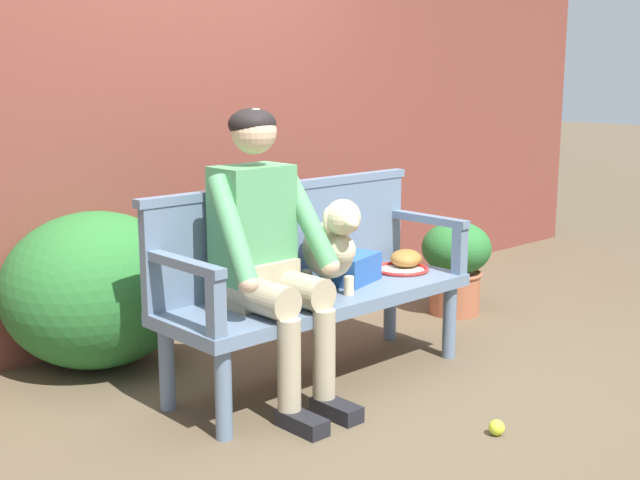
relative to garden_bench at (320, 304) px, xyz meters
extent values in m
plane|color=brown|center=(0.00, 0.00, -0.39)|extent=(40.00, 40.00, 0.00)
cube|color=brown|center=(0.00, 1.32, 0.72)|extent=(8.00, 0.30, 2.23)
ellipsoid|color=#286B2D|center=(-0.66, 0.95, 0.01)|extent=(0.95, 0.93, 0.79)
cube|color=slate|center=(0.00, 0.00, 0.03)|extent=(1.61, 0.54, 0.06)
cylinder|color=slate|center=(-0.73, -0.21, -0.19)|extent=(0.07, 0.07, 0.39)
cylinder|color=slate|center=(0.73, -0.21, -0.19)|extent=(0.07, 0.07, 0.39)
cylinder|color=slate|center=(-0.73, 0.21, -0.19)|extent=(0.07, 0.07, 0.39)
cylinder|color=slate|center=(0.73, 0.21, -0.19)|extent=(0.07, 0.07, 0.39)
cube|color=slate|center=(0.00, 0.24, 0.29)|extent=(1.61, 0.05, 0.46)
cube|color=slate|center=(0.00, 0.24, 0.54)|extent=(1.65, 0.06, 0.04)
cube|color=slate|center=(-0.77, -0.23, 0.18)|extent=(0.06, 0.06, 0.24)
cube|color=slate|center=(-0.77, 0.00, 0.32)|extent=(0.06, 0.54, 0.04)
cube|color=slate|center=(0.77, -0.23, 0.18)|extent=(0.06, 0.06, 0.24)
cube|color=slate|center=(0.77, 0.00, 0.32)|extent=(0.06, 0.54, 0.04)
cube|color=black|center=(-0.45, -0.37, -0.35)|extent=(0.10, 0.24, 0.07)
cylinder|color=tan|center=(-0.45, -0.29, -0.12)|extent=(0.10, 0.10, 0.40)
cylinder|color=tan|center=(-0.45, -0.12, 0.14)|extent=(0.15, 0.34, 0.15)
cube|color=black|center=(-0.25, -0.37, -0.35)|extent=(0.10, 0.24, 0.07)
cylinder|color=tan|center=(-0.25, -0.29, -0.12)|extent=(0.10, 0.10, 0.40)
cylinder|color=tan|center=(-0.25, -0.12, 0.14)|extent=(0.15, 0.34, 0.15)
cube|color=tan|center=(-0.35, 0.05, 0.16)|extent=(0.32, 0.24, 0.20)
cube|color=#519960|center=(-0.35, 0.07, 0.42)|extent=(0.34, 0.22, 0.52)
cylinder|color=#519960|center=(-0.56, -0.06, 0.44)|extent=(0.14, 0.35, 0.45)
sphere|color=#DBB28E|center=(-0.58, -0.19, 0.24)|extent=(0.09, 0.09, 0.09)
cylinder|color=#519960|center=(-0.14, -0.06, 0.44)|extent=(0.14, 0.35, 0.45)
sphere|color=#DBB28E|center=(-0.12, -0.19, 0.24)|extent=(0.09, 0.09, 0.09)
sphere|color=#DBB28E|center=(-0.35, 0.05, 0.83)|extent=(0.20, 0.20, 0.20)
ellipsoid|color=black|center=(-0.35, 0.06, 0.86)|extent=(0.21, 0.21, 0.14)
cylinder|color=beige|center=(-0.05, -0.10, 0.10)|extent=(0.05, 0.05, 0.09)
cylinder|color=beige|center=(0.06, -0.13, 0.10)|extent=(0.05, 0.05, 0.09)
cylinder|color=beige|center=(0.00, 0.09, 0.10)|extent=(0.05, 0.05, 0.09)
cylinder|color=beige|center=(0.12, 0.06, 0.10)|extent=(0.05, 0.05, 0.09)
ellipsoid|color=beige|center=(0.03, -0.02, 0.26)|extent=(0.30, 0.38, 0.26)
sphere|color=beige|center=(0.00, -0.13, 0.28)|extent=(0.15, 0.15, 0.15)
sphere|color=beige|center=(-0.01, -0.16, 0.44)|extent=(0.16, 0.16, 0.16)
ellipsoid|color=beige|center=(-0.03, -0.23, 0.42)|extent=(0.09, 0.11, 0.06)
ellipsoid|color=beige|center=(-0.07, -0.13, 0.43)|extent=(0.06, 0.05, 0.12)
ellipsoid|color=beige|center=(0.06, -0.17, 0.43)|extent=(0.06, 0.05, 0.12)
sphere|color=beige|center=(0.08, 0.13, 0.31)|extent=(0.08, 0.08, 0.08)
torus|color=red|center=(0.60, 0.02, 0.07)|extent=(0.35, 0.35, 0.02)
cylinder|color=silver|center=(0.60, 0.02, 0.06)|extent=(0.25, 0.25, 0.00)
cube|color=red|center=(0.56, 0.18, 0.07)|extent=(0.05, 0.08, 0.02)
cylinder|color=black|center=(0.53, 0.32, 0.07)|extent=(0.08, 0.22, 0.03)
ellipsoid|color=#9E6B2D|center=(0.69, 0.07, 0.10)|extent=(0.28, 0.27, 0.09)
cube|color=#2856A3|center=(0.24, 0.03, 0.13)|extent=(0.32, 0.27, 0.14)
sphere|color=#CCDB33|center=(0.11, -0.95, -0.35)|extent=(0.07, 0.07, 0.07)
cylinder|color=#A85B3D|center=(1.40, 0.28, -0.26)|extent=(0.31, 0.31, 0.25)
torus|color=#A85B3D|center=(1.40, 0.28, -0.14)|extent=(0.33, 0.33, 0.02)
ellipsoid|color=#286B2D|center=(1.40, 0.28, 0.03)|extent=(0.42, 0.42, 0.32)
camera|label=1|loc=(-2.60, -2.79, 1.08)|focal=46.78mm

